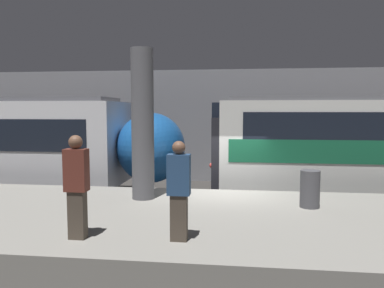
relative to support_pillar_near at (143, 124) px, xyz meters
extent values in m
plane|color=#33302D|center=(1.98, 1.28, -2.93)|extent=(120.00, 120.00, 0.00)
cube|color=gray|center=(1.98, -1.29, -2.39)|extent=(40.00, 5.14, 1.08)
cube|color=gray|center=(1.98, 8.20, -0.37)|extent=(50.00, 0.15, 5.13)
cylinder|color=#56565B|center=(0.00, 0.00, 0.00)|extent=(0.56, 0.56, 3.71)
ellipsoid|color=#195199|center=(-0.75, 4.06, -0.99)|extent=(2.42, 2.75, 2.51)
sphere|color=#F2EFCC|center=(0.20, 4.06, -1.43)|extent=(0.20, 0.20, 0.20)
cube|color=black|center=(1.64, 4.06, -1.08)|extent=(0.25, 2.93, 2.39)
cube|color=black|center=(1.64, 4.06, 0.12)|extent=(0.25, 2.63, 0.95)
sphere|color=#EA4C42|center=(1.49, 3.39, -1.49)|extent=(0.18, 0.18, 0.18)
sphere|color=#EA4C42|center=(1.49, 4.73, -1.49)|extent=(0.18, 0.18, 0.18)
cube|color=#473D33|center=(-0.38, -3.02, -1.44)|extent=(0.28, 0.20, 0.83)
cube|color=brown|center=(-0.38, -3.02, -0.66)|extent=(0.38, 0.24, 0.72)
sphere|color=brown|center=(-0.38, -3.02, -0.19)|extent=(0.23, 0.23, 0.23)
cube|color=#473D33|center=(1.36, -2.91, -1.46)|extent=(0.28, 0.20, 0.79)
cube|color=navy|center=(1.36, -2.91, -0.72)|extent=(0.38, 0.24, 0.69)
sphere|color=brown|center=(1.36, -2.91, -0.27)|extent=(0.22, 0.22, 0.22)
cylinder|color=#4C4C51|center=(3.98, -0.39, -1.43)|extent=(0.44, 0.44, 0.85)
camera|label=1|loc=(2.34, -9.02, 0.35)|focal=35.00mm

